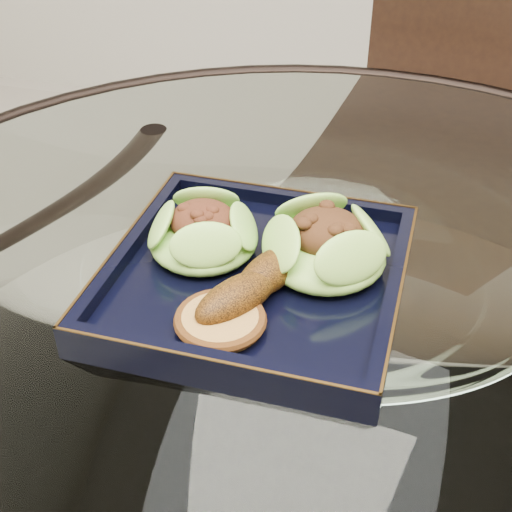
# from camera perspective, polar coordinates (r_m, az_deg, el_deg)

# --- Properties ---
(dining_table) EXTENTS (1.13, 1.13, 0.77)m
(dining_table) POSITION_cam_1_polar(r_m,az_deg,el_deg) (0.80, 4.11, -11.69)
(dining_table) COLOR white
(dining_table) RESTS_ON ground
(dining_chair) EXTENTS (0.50, 0.50, 1.06)m
(dining_chair) POSITION_cam_1_polar(r_m,az_deg,el_deg) (1.21, 16.99, 5.04)
(dining_chair) COLOR black
(dining_chair) RESTS_ON ground
(navy_plate) EXTENTS (0.27, 0.27, 0.02)m
(navy_plate) POSITION_cam_1_polar(r_m,az_deg,el_deg) (0.67, 0.00, -2.06)
(navy_plate) COLOR black
(navy_plate) RESTS_ON dining_table
(lettuce_wrap_left) EXTENTS (0.12, 0.12, 0.04)m
(lettuce_wrap_left) POSITION_cam_1_polar(r_m,az_deg,el_deg) (0.69, -4.25, 1.62)
(lettuce_wrap_left) COLOR #6DA931
(lettuce_wrap_left) RESTS_ON navy_plate
(lettuce_wrap_right) EXTENTS (0.13, 0.13, 0.04)m
(lettuce_wrap_right) POSITION_cam_1_polar(r_m,az_deg,el_deg) (0.67, 5.56, 0.59)
(lettuce_wrap_right) COLOR #63A530
(lettuce_wrap_right) RESTS_ON navy_plate
(roasted_plantain) EXTENTS (0.10, 0.18, 0.03)m
(roasted_plantain) POSITION_cam_1_polar(r_m,az_deg,el_deg) (0.64, 1.19, -1.20)
(roasted_plantain) COLOR #5C3109
(roasted_plantain) RESTS_ON navy_plate
(crumb_patty) EXTENTS (0.09, 0.09, 0.01)m
(crumb_patty) POSITION_cam_1_polar(r_m,az_deg,el_deg) (0.61, -2.87, -5.26)
(crumb_patty) COLOR #C18340
(crumb_patty) RESTS_ON navy_plate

